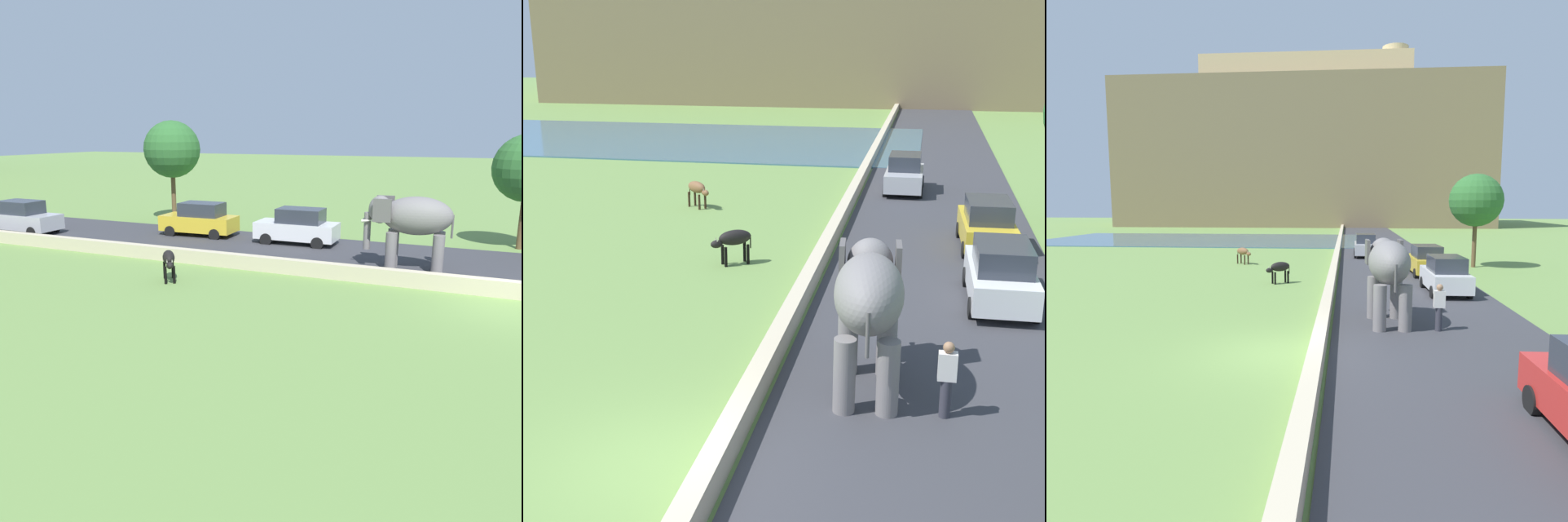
{
  "view_description": "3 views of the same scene",
  "coord_description": "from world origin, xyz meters",
  "views": [
    {
      "loc": [
        -17.51,
        0.95,
        5.36
      ],
      "look_at": [
        -2.2,
        7.53,
        1.29
      ],
      "focal_mm": 36.18,
      "sensor_mm": 36.0,
      "label": 1
    },
    {
      "loc": [
        4.39,
        -10.33,
        7.15
      ],
      "look_at": [
        1.12,
        6.27,
        1.87
      ],
      "focal_mm": 49.95,
      "sensor_mm": 36.0,
      "label": 2
    },
    {
      "loc": [
        1.97,
        -12.87,
        4.31
      ],
      "look_at": [
        0.37,
        5.89,
        1.93
      ],
      "focal_mm": 32.38,
      "sensor_mm": 36.0,
      "label": 3
    }
  ],
  "objects": [
    {
      "name": "car_yellow",
      "position": [
        6.58,
        14.82,
        0.9
      ],
      "size": [
        1.91,
        4.06,
        1.8
      ],
      "color": "gold",
      "rests_on": "ground"
    },
    {
      "name": "lake",
      "position": [
        -14.0,
        39.12,
        0.04
      ],
      "size": [
        36.0,
        18.0,
        0.08
      ],
      "primitive_type": "cube",
      "color": "#426B84",
      "rests_on": "ground"
    },
    {
      "name": "cow_black",
      "position": [
        -1.58,
        11.49,
        0.84
      ],
      "size": [
        1.32,
        1.09,
        1.15
      ],
      "color": "black",
      "rests_on": "ground"
    },
    {
      "name": "ground_plane",
      "position": [
        0.0,
        0.0,
        0.0
      ],
      "size": [
        220.0,
        220.0,
        0.0
      ],
      "primitive_type": "plane",
      "color": "#6B8E47"
    },
    {
      "name": "barrier_wall",
      "position": [
        1.2,
        18.0,
        0.29
      ],
      "size": [
        0.4,
        110.0,
        0.58
      ],
      "primitive_type": "cube",
      "color": "beige",
      "rests_on": "ground"
    },
    {
      "name": "car_silver",
      "position": [
        3.43,
        24.01,
        0.9
      ],
      "size": [
        1.82,
        4.01,
        1.8
      ],
      "color": "#B7B7BC",
      "rests_on": "ground"
    },
    {
      "name": "road_surface",
      "position": [
        5.0,
        20.0,
        0.03
      ],
      "size": [
        7.0,
        120.0,
        0.06
      ],
      "primitive_type": "cube",
      "color": "#38383D",
      "rests_on": "ground"
    },
    {
      "name": "elephant",
      "position": [
        3.41,
        3.56,
        2.04
      ],
      "size": [
        1.59,
        3.51,
        2.99
      ],
      "color": "slate",
      "rests_on": "ground"
    },
    {
      "name": "car_white",
      "position": [
        6.58,
        9.32,
        0.9
      ],
      "size": [
        1.84,
        4.02,
        1.8
      ],
      "color": "white",
      "rests_on": "ground"
    },
    {
      "name": "cow_brown",
      "position": [
        -5.2,
        19.02,
        0.84
      ],
      "size": [
        1.3,
        1.12,
        1.15
      ],
      "color": "brown",
      "rests_on": "ground"
    },
    {
      "name": "person_beside_elephant",
      "position": [
        5.02,
        2.6,
        0.87
      ],
      "size": [
        0.36,
        0.22,
        1.63
      ],
      "color": "#33333D",
      "rests_on": "ground"
    }
  ]
}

